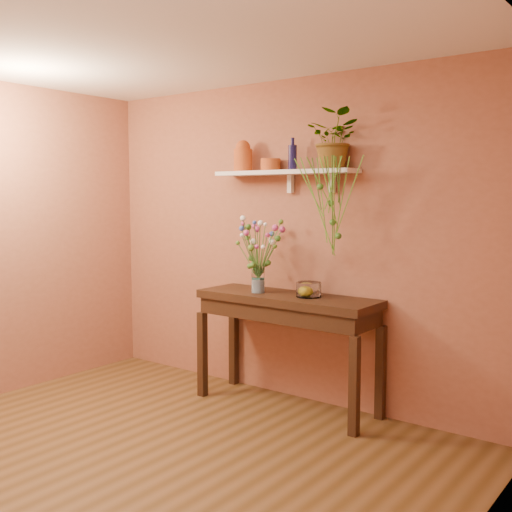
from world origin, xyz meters
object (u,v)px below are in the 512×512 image
(bouquet, at_px, (260,241))
(spider_plant, at_px, (335,139))
(blue_bottle, at_px, (293,157))
(glass_vase, at_px, (258,281))
(sideboard, at_px, (287,311))
(terracotta_jug, at_px, (243,157))
(glass_bowl, at_px, (309,290))

(bouquet, bearing_deg, spider_plant, 18.10)
(blue_bottle, height_order, glass_vase, blue_bottle)
(sideboard, relative_size, terracotta_jug, 5.73)
(bouquet, bearing_deg, glass_vase, -117.42)
(glass_vase, xyz_separation_m, bouquet, (0.01, 0.01, 0.33))
(terracotta_jug, relative_size, blue_bottle, 1.03)
(bouquet, xyz_separation_m, glass_bowl, (0.44, 0.05, -0.37))
(glass_bowl, bearing_deg, sideboard, -175.60)
(glass_vase, xyz_separation_m, glass_bowl, (0.45, 0.07, -0.04))
(sideboard, height_order, glass_vase, glass_vase)
(blue_bottle, height_order, spider_plant, spider_plant)
(terracotta_jug, height_order, bouquet, terracotta_jug)
(spider_plant, bearing_deg, glass_bowl, -136.51)
(glass_bowl, bearing_deg, bouquet, -172.98)
(spider_plant, xyz_separation_m, glass_vase, (-0.59, -0.20, -1.14))
(glass_vase, height_order, bouquet, bouquet)
(sideboard, relative_size, glass_bowl, 7.77)
(glass_bowl, bearing_deg, glass_vase, -171.56)
(blue_bottle, distance_m, glass_vase, 1.06)
(sideboard, bearing_deg, glass_vase, -168.48)
(sideboard, xyz_separation_m, terracotta_jug, (-0.55, 0.13, 1.27))
(terracotta_jug, xyz_separation_m, glass_bowl, (0.75, -0.11, -1.08))
(terracotta_jug, distance_m, spider_plant, 0.90)
(blue_bottle, relative_size, glass_vase, 1.15)
(glass_vase, bearing_deg, sideboard, 11.52)
(sideboard, xyz_separation_m, spider_plant, (0.34, 0.15, 1.37))
(sideboard, distance_m, glass_vase, 0.35)
(blue_bottle, distance_m, spider_plant, 0.41)
(glass_vase, bearing_deg, glass_bowl, 8.44)
(glass_bowl, bearing_deg, spider_plant, 43.49)
(spider_plant, xyz_separation_m, bouquet, (-0.59, -0.19, -0.81))
(blue_bottle, bearing_deg, glass_vase, -135.33)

